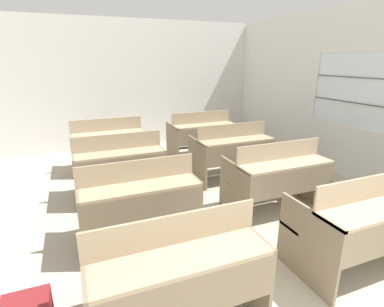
% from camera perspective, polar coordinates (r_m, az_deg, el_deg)
% --- Properties ---
extents(wall_back, '(5.83, 0.06, 2.75)m').
position_cam_1_polar(wall_back, '(6.97, -11.29, 12.73)').
color(wall_back, silver).
rests_on(wall_back, ground_plane).
extents(wall_right_with_window, '(0.06, 6.46, 2.75)m').
position_cam_1_polar(wall_right_with_window, '(5.55, 27.91, 9.84)').
color(wall_right_with_window, silver).
rests_on(wall_right_with_window, ground_plane).
extents(bench_front_left, '(1.22, 0.73, 0.94)m').
position_cam_1_polar(bench_front_left, '(2.28, -3.19, -21.60)').
color(bench_front_left, '#786952').
rests_on(bench_front_left, ground_plane).
extents(bench_front_right, '(1.22, 0.73, 0.94)m').
position_cam_1_polar(bench_front_right, '(3.24, 29.69, -11.26)').
color(bench_front_right, '#80715A').
rests_on(bench_front_right, ground_plane).
extents(bench_second_left, '(1.22, 0.73, 0.94)m').
position_cam_1_polar(bench_second_left, '(3.27, -10.12, -8.79)').
color(bench_second_left, '#7A6B54').
rests_on(bench_second_left, ground_plane).
extents(bench_second_right, '(1.22, 0.73, 0.94)m').
position_cam_1_polar(bench_second_right, '(4.00, 15.89, -4.19)').
color(bench_second_right, '#81725B').
rests_on(bench_second_right, ground_plane).
extents(bench_third_left, '(1.22, 0.73, 0.94)m').
position_cam_1_polar(bench_third_left, '(4.39, -13.72, -2.09)').
color(bench_third_left, '#7C6D56').
rests_on(bench_third_left, ground_plane).
extents(bench_third_right, '(1.22, 0.73, 0.94)m').
position_cam_1_polar(bench_third_right, '(4.96, 7.55, 0.53)').
color(bench_third_right, '#796A53').
rests_on(bench_third_right, ground_plane).
extents(bench_back_left, '(1.22, 0.73, 0.94)m').
position_cam_1_polar(bench_back_left, '(5.56, -15.70, 1.89)').
color(bench_back_left, '#83745D').
rests_on(bench_back_left, ground_plane).
extents(bench_back_right, '(1.22, 0.73, 0.94)m').
position_cam_1_polar(bench_back_right, '(6.01, 1.76, 3.70)').
color(bench_back_right, '#7D6E57').
rests_on(bench_back_right, ground_plane).
extents(wastepaper_bin, '(0.31, 0.31, 0.32)m').
position_cam_1_polar(wastepaper_bin, '(7.26, 10.48, 3.22)').
color(wastepaper_bin, '#33477A').
rests_on(wastepaper_bin, ground_plane).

